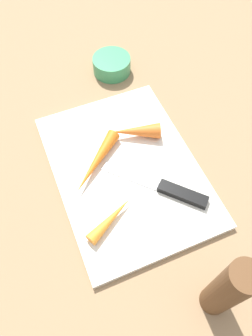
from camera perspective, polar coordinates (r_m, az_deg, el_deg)
ground_plane at (r=0.62m, az=0.00°, el=-0.57°), size 1.40×1.40×0.00m
cutting_board at (r=0.62m, az=0.00°, el=-0.29°), size 0.36×0.26×0.01m
knife at (r=0.59m, az=8.71°, el=-4.10°), size 0.16×0.15×0.01m
carrot_longest at (r=0.61m, az=-5.29°, el=1.02°), size 0.11×0.13×0.03m
carrot_medium at (r=0.55m, az=-2.70°, el=-8.92°), size 0.06×0.10×0.02m
carrot_shortest at (r=0.64m, az=1.64°, el=6.46°), size 0.06×0.10×0.03m
small_bowl at (r=0.79m, az=-2.53°, el=17.66°), size 0.09×0.09×0.04m
pepper_grinder at (r=0.48m, az=17.36°, el=-19.80°), size 0.04×0.04×0.17m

